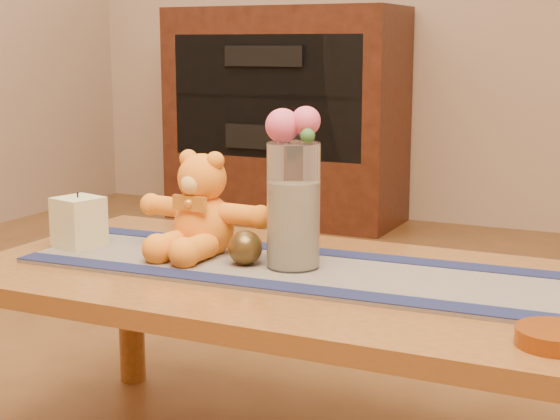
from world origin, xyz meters
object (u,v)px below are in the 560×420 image
at_px(glass_vase, 293,206).
at_px(bronze_ball, 245,248).
at_px(pillar_candle, 79,222).
at_px(teddy_bear, 204,205).
at_px(amber_dish, 555,337).

xyz_separation_m(glass_vase, bronze_ball, (-0.10, -0.03, -0.09)).
bearing_deg(pillar_candle, bronze_ball, 1.64).
height_order(teddy_bear, glass_vase, glass_vase).
height_order(teddy_bear, pillar_candle, teddy_bear).
distance_m(bronze_ball, amber_dish, 0.69).
distance_m(teddy_bear, bronze_ball, 0.16).
bearing_deg(teddy_bear, pillar_candle, -161.63).
distance_m(pillar_candle, bronze_ball, 0.43).
xyz_separation_m(teddy_bear, bronze_ball, (0.14, -0.06, -0.07)).
bearing_deg(teddy_bear, glass_vase, -4.08).
bearing_deg(amber_dish, teddy_bear, 161.33).
bearing_deg(pillar_candle, amber_dish, -10.23).
bearing_deg(bronze_ball, pillar_candle, -178.36).
relative_size(teddy_bear, pillar_candle, 2.80).
bearing_deg(glass_vase, bronze_ball, -165.18).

